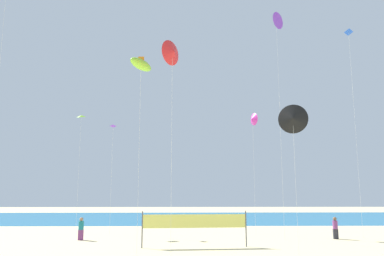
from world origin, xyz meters
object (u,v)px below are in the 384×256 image
Objects in this scene: kite_magenta_delta at (253,119)px; kite_lime_diamond at (81,117)px; kite_red_delta at (172,53)px; beachgoer_teal_shirt at (81,228)px; kite_violet_delta at (276,22)px; kite_violet_diamond at (113,128)px; volleyball_net at (195,223)px; beachgoer_plum_shirt at (335,227)px; kite_lime_inflatable at (141,65)px; kite_blue_diamond at (349,37)px; kite_black_delta at (293,119)px.

kite_lime_diamond is (-15.72, 1.04, 0.35)m from kite_magenta_delta.
beachgoer_teal_shirt is at bearing 124.16° from kite_red_delta.
kite_magenta_delta is 0.57× the size of kite_violet_delta.
kite_red_delta is (5.93, -14.61, 1.72)m from kite_violet_diamond.
kite_red_delta is (-1.32, -7.31, 9.36)m from volleyball_net.
volleyball_net is at bearing -37.11° from kite_lime_diamond.
beachgoer_plum_shirt is at bearing 9.19° from kite_violet_delta.
kite_magenta_delta is 12.68m from kite_violet_diamond.
kite_violet_diamond is at bearing 163.77° from kite_violet_delta.
kite_lime_inflatable reaches higher than beachgoer_plum_shirt.
kite_blue_diamond reaches higher than kite_magenta_delta.
volleyball_net is 12.08m from kite_magenta_delta.
kite_violet_delta is at bearing -94.87° from beachgoer_teal_shirt.
kite_violet_delta reaches higher than kite_red_delta.
kite_lime_diamond reaches higher than beachgoer_teal_shirt.
kite_blue_diamond is (22.06, 0.55, 15.82)m from beachgoer_teal_shirt.
kite_blue_diamond reaches higher than kite_lime_diamond.
volleyball_net is at bearing -128.55° from kite_magenta_delta.
kite_lime_inflatable is at bearing -138.34° from kite_violet_delta.
beachgoer_plum_shirt is 23.80m from kite_lime_diamond.
kite_magenta_delta is (-5.74, 2.92, 9.15)m from beachgoer_plum_shirt.
kite_violet_delta reaches higher than kite_lime_inflatable.
kite_black_delta is at bearing -127.16° from beachgoer_teal_shirt.
kite_violet_diamond is at bearing 171.13° from kite_blue_diamond.
kite_violet_diamond is 0.90× the size of kite_lime_diamond.
kite_violet_delta is 1.06× the size of kite_blue_diamond.
beachgoer_plum_shirt is (19.81, 0.32, -0.01)m from beachgoer_teal_shirt.
beachgoer_teal_shirt is at bearing -68.90° from kite_lime_diamond.
kite_violet_diamond is 0.83× the size of kite_red_delta.
beachgoer_plum_shirt is 13.18m from kite_black_delta.
beachgoer_plum_shirt is at bearing -174.23° from kite_blue_diamond.
kite_violet_delta is at bearing -136.40° from beachgoer_plum_shirt.
volleyball_net is at bearing -45.21° from kite_violet_diamond.
kite_red_delta reaches higher than beachgoer_teal_shirt.
kite_lime_inflatable is 0.65× the size of kite_blue_diamond.
kite_lime_inflatable is at bearing -152.90° from beachgoer_teal_shirt.
beachgoer_plum_shirt is at bearing -10.45° from kite_lime_diamond.
kite_magenta_delta is at bearing 64.51° from kite_red_delta.
kite_lime_diamond is at bearing 17.53° from beachgoer_teal_shirt.
volleyball_net is 0.39× the size of kite_violet_delta.
beachgoer_plum_shirt is 0.17× the size of kite_violet_diamond.
beachgoer_teal_shirt is 16.53m from kite_red_delta.
beachgoer_plum_shirt is 0.14× the size of kite_red_delta.
kite_violet_diamond is at bearing 134.79° from volleyball_net.
beachgoer_plum_shirt is at bearing -26.97° from kite_magenta_delta.
volleyball_net is at bearing 61.54° from kite_lime_inflatable.
kite_violet_diamond is at bearing 107.39° from kite_lime_inflatable.
volleyball_net is 0.63× the size of kite_lime_inflatable.
kite_black_delta is at bearing -129.34° from kite_blue_diamond.
kite_blue_diamond is (13.39, 4.08, 15.11)m from volleyball_net.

